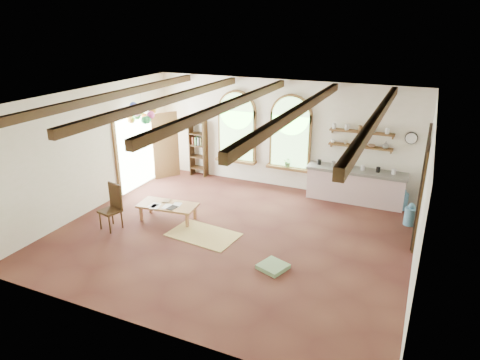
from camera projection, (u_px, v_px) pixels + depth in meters
The scene contains 27 objects.
floor at pixel (231, 235), 10.12m from camera, with size 8.00×8.00×0.00m, color brown.
ceiling_beams at pixel (230, 105), 9.02m from camera, with size 6.20×6.80×0.18m, color #3C2813, non-canonical shape.
window_left at pixel (237, 129), 13.00m from camera, with size 1.30×0.28×2.20m.
window_right at pixel (290, 135), 12.35m from camera, with size 1.30×0.28×2.20m.
left_doorway at pixel (137, 149), 12.75m from camera, with size 0.10×1.90×2.50m, color brown.
right_doorway at pixel (420, 196), 9.51m from camera, with size 0.10×1.30×2.40m, color black.
kitchen_counter at pixel (355, 185), 11.81m from camera, with size 2.68×0.62×0.94m.
wall_shelf_lower at pixel (360, 146), 11.58m from camera, with size 1.70×0.24×0.04m, color brown.
wall_shelf_upper at pixel (362, 132), 11.44m from camera, with size 1.70×0.24×0.04m, color brown.
wall_clock at pixel (411, 138), 11.04m from camera, with size 0.32×0.32×0.04m, color black.
bookshelf at pixel (198, 148), 13.66m from camera, with size 0.53×0.32×1.80m.
coffee_table at pixel (168, 206), 10.76m from camera, with size 1.54×0.84×0.42m.
side_chair at pixel (112, 216), 10.34m from camera, with size 0.53×0.53×1.12m.
floor_mat at pixel (203, 235), 10.12m from camera, with size 1.62×1.00×0.02m, color tan.
floor_cushion at pixel (273, 267), 8.75m from camera, with size 0.52×0.52×0.09m, color gray.
water_jug_a at pixel (402, 200), 11.41m from camera, with size 0.30×0.30×0.59m.
water_jug_b at pixel (410, 215), 10.55m from camera, with size 0.30×0.30×0.57m.
balloon_cluster at pixel (142, 113), 11.84m from camera, with size 0.69×0.73×1.14m.
table_book at pixel (163, 201), 10.95m from camera, with size 0.18×0.26×0.02m, color olive.
tablet at pixel (172, 208), 10.54m from camera, with size 0.19×0.27×0.01m, color black.
potted_plant_left at pixel (235, 155), 13.18m from camera, with size 0.27×0.23×0.30m, color #598C4C.
potted_plant_right at pixel (288, 162), 12.54m from camera, with size 0.27×0.23×0.30m, color #598C4C.
shelf_cup_a at pixel (333, 141), 11.84m from camera, with size 0.12×0.10×0.10m, color white.
shelf_cup_b at pixel (346, 142), 11.71m from camera, with size 0.10×0.10×0.09m, color beige.
shelf_bowl_a at pixel (358, 145), 11.58m from camera, with size 0.22×0.22×0.05m, color beige.
shelf_bowl_b at pixel (372, 146), 11.45m from camera, with size 0.20×0.20×0.06m, color #8C664C.
shelf_vase at pixel (386, 145), 11.29m from camera, with size 0.18×0.18×0.19m, color slate.
Camera 1 is at (3.85, -8.13, 4.82)m, focal length 32.00 mm.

